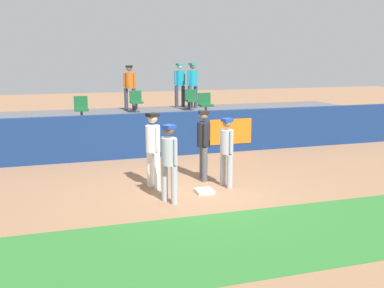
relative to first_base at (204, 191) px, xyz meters
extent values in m
plane|color=#936B4C|center=(-0.16, 0.18, -0.04)|extent=(60.00, 60.00, 0.00)
cube|color=#2D722D|center=(-0.16, -2.83, -0.04)|extent=(18.00, 2.80, 0.01)
cube|color=white|center=(0.00, 0.00, 0.00)|extent=(0.40, 0.40, 0.08)
cylinder|color=white|center=(-1.13, 0.92, 0.42)|extent=(0.16, 0.16, 0.92)
cylinder|color=white|center=(-1.02, 0.60, 0.42)|extent=(0.16, 0.16, 0.92)
cylinder|color=white|center=(-1.07, 0.76, 1.20)|extent=(0.45, 0.45, 0.65)
sphere|color=tan|center=(-1.07, 0.76, 1.71)|extent=(0.24, 0.24, 0.24)
cube|color=black|center=(-1.07, 0.76, 1.79)|extent=(0.32, 0.32, 0.08)
cylinder|color=white|center=(-1.14, 0.97, 1.22)|extent=(0.09, 0.09, 0.61)
cylinder|color=white|center=(-1.00, 0.56, 1.22)|extent=(0.09, 0.09, 0.61)
ellipsoid|color=brown|center=(-1.04, 1.00, 0.96)|extent=(0.18, 0.23, 0.28)
cylinder|color=#9EA3AD|center=(-1.04, -0.29, 0.39)|extent=(0.15, 0.15, 0.86)
cylinder|color=#9EA3AD|center=(-0.89, -0.57, 0.39)|extent=(0.15, 0.15, 0.86)
cylinder|color=#9EA3AD|center=(-0.97, -0.43, 1.13)|extent=(0.45, 0.45, 0.61)
sphere|color=brown|center=(-0.97, -0.43, 1.60)|extent=(0.23, 0.23, 0.23)
cube|color=#193899|center=(-0.97, -0.43, 1.67)|extent=(0.32, 0.32, 0.08)
cylinder|color=#9EA3AD|center=(-1.06, -0.25, 1.15)|extent=(0.09, 0.09, 0.57)
cylinder|color=#9EA3AD|center=(-0.87, -0.61, 1.15)|extent=(0.09, 0.09, 0.57)
cylinder|color=#9EA3AD|center=(0.66, 0.47, 0.38)|extent=(0.14, 0.14, 0.85)
cylinder|color=#9EA3AD|center=(0.72, 0.17, 0.38)|extent=(0.14, 0.14, 0.85)
cylinder|color=#9EA3AD|center=(0.69, 0.32, 1.11)|extent=(0.39, 0.39, 0.60)
sphere|color=#8C6647|center=(0.69, 0.32, 1.57)|extent=(0.22, 0.22, 0.22)
cube|color=#193899|center=(0.69, 0.32, 1.65)|extent=(0.28, 0.28, 0.08)
cylinder|color=#9EA3AD|center=(0.65, 0.51, 1.13)|extent=(0.09, 0.09, 0.56)
cylinder|color=#9EA3AD|center=(0.73, 0.13, 1.13)|extent=(0.09, 0.09, 0.56)
cylinder|color=#4C4C51|center=(0.36, 1.24, 0.41)|extent=(0.15, 0.15, 0.90)
cylinder|color=#4C4C51|center=(0.32, 0.91, 0.41)|extent=(0.15, 0.15, 0.90)
cylinder|color=black|center=(0.34, 1.08, 1.18)|extent=(0.40, 0.40, 0.64)
sphere|color=#8C6647|center=(0.34, 1.08, 1.68)|extent=(0.24, 0.24, 0.24)
cube|color=black|center=(0.34, 1.08, 1.76)|extent=(0.28, 0.28, 0.08)
cylinder|color=black|center=(0.37, 1.29, 1.20)|extent=(0.09, 0.09, 0.60)
cylinder|color=black|center=(0.31, 0.87, 1.20)|extent=(0.09, 0.09, 0.60)
cube|color=navy|center=(-0.16, 4.14, 0.67)|extent=(18.00, 0.24, 1.42)
cube|color=orange|center=(2.31, 4.02, 0.67)|extent=(1.50, 0.02, 0.85)
cube|color=#59595E|center=(-0.16, 6.71, 0.49)|extent=(18.00, 4.80, 1.05)
cylinder|color=#4C4C51|center=(1.95, 7.31, 1.21)|extent=(0.08, 0.08, 0.40)
cube|color=#19592D|center=(1.95, 7.31, 1.41)|extent=(0.46, 0.44, 0.08)
cube|color=#19592D|center=(1.95, 7.50, 1.65)|extent=(0.46, 0.06, 0.40)
cylinder|color=#4C4C51|center=(-0.30, 7.31, 1.21)|extent=(0.08, 0.08, 0.40)
cube|color=#19592D|center=(-0.30, 7.31, 1.41)|extent=(0.47, 0.44, 0.08)
cube|color=#19592D|center=(-0.30, 7.50, 1.65)|extent=(0.47, 0.06, 0.40)
cylinder|color=#4C4C51|center=(-2.48, 5.51, 1.21)|extent=(0.08, 0.08, 0.40)
cube|color=#19592D|center=(-2.48, 5.51, 1.41)|extent=(0.45, 0.44, 0.08)
cube|color=#19592D|center=(-2.48, 5.70, 1.65)|extent=(0.45, 0.06, 0.40)
cylinder|color=#4C4C51|center=(1.93, 5.51, 1.21)|extent=(0.08, 0.08, 0.40)
cube|color=#19592D|center=(1.93, 5.51, 1.41)|extent=(0.48, 0.44, 0.08)
cube|color=#19592D|center=(1.93, 5.70, 1.65)|extent=(0.48, 0.06, 0.40)
cylinder|color=#33384C|center=(2.38, 8.18, 1.47)|extent=(0.16, 0.16, 0.92)
cylinder|color=#33384C|center=(2.07, 8.05, 1.47)|extent=(0.16, 0.16, 0.92)
cylinder|color=teal|center=(2.23, 8.11, 2.26)|extent=(0.46, 0.46, 0.65)
sphere|color=#8C6647|center=(2.23, 8.11, 2.77)|extent=(0.24, 0.24, 0.24)
cube|color=teal|center=(2.23, 8.11, 2.85)|extent=(0.33, 0.33, 0.08)
cylinder|color=teal|center=(2.43, 8.19, 2.28)|extent=(0.09, 0.09, 0.61)
cylinder|color=teal|center=(2.03, 8.03, 2.28)|extent=(0.09, 0.09, 0.61)
cylinder|color=#33384C|center=(-0.25, 8.15, 1.45)|extent=(0.15, 0.15, 0.88)
cylinder|color=#33384C|center=(-0.55, 8.27, 1.45)|extent=(0.15, 0.15, 0.88)
cylinder|color=#BF5919|center=(-0.40, 8.21, 2.20)|extent=(0.44, 0.44, 0.62)
sphere|color=#8C6647|center=(-0.40, 8.21, 2.69)|extent=(0.23, 0.23, 0.23)
cube|color=black|center=(-0.40, 8.21, 2.76)|extent=(0.32, 0.32, 0.08)
cylinder|color=#BF5919|center=(-0.21, 8.13, 2.22)|extent=(0.09, 0.09, 0.58)
cylinder|color=#BF5919|center=(-0.59, 8.29, 2.22)|extent=(0.09, 0.09, 0.58)
cylinder|color=#33384C|center=(1.96, 8.62, 1.47)|extent=(0.16, 0.16, 0.91)
cylinder|color=#33384C|center=(1.64, 8.54, 1.47)|extent=(0.16, 0.16, 0.91)
cylinder|color=teal|center=(1.80, 8.58, 2.24)|extent=(0.43, 0.43, 0.64)
sphere|color=beige|center=(1.80, 8.58, 2.74)|extent=(0.24, 0.24, 0.24)
cube|color=teal|center=(1.80, 8.58, 2.82)|extent=(0.31, 0.31, 0.08)
cylinder|color=teal|center=(2.01, 8.64, 2.26)|extent=(0.09, 0.09, 0.60)
cylinder|color=teal|center=(1.60, 8.52, 2.26)|extent=(0.09, 0.09, 0.60)
camera|label=1|loc=(-3.27, -9.56, 3.19)|focal=41.12mm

